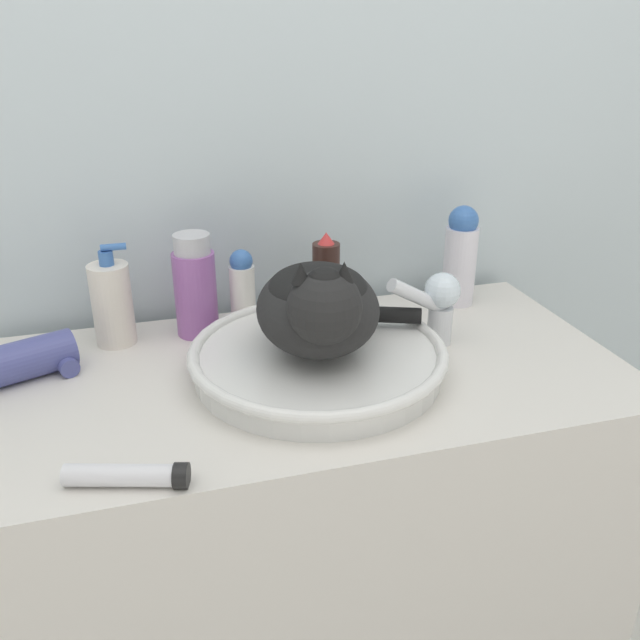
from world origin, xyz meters
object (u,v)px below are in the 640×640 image
Objects in this scene: soap_pump_bottle at (112,303)px; hairspray_can_black at (326,279)px; faucet at (438,301)px; hair_dryer at (31,359)px; cat at (319,304)px; deodorant_stick at (243,290)px; lotion_bottle_white at (460,256)px; cream_tube at (128,475)px; mouthwash_bottle at (195,287)px.

hairspray_can_black is at bearing -0.00° from soap_pump_bottle.
hair_dryer is at bearing -17.86° from faucet.
cat reaches higher than hairspray_can_black.
hairspray_can_black is 0.39m from soap_pump_bottle.
cat is at bearing -35.77° from soap_pump_bottle.
hairspray_can_black is 1.13× the size of deodorant_stick.
faucet is 0.57m from soap_pump_bottle.
cat reaches higher than lotion_bottle_white.
lotion_bottle_white reaches higher than faucet.
deodorant_stick is at bearing 62.46° from cream_tube.
cat reaches higher than hair_dryer.
hairspray_can_black is at bearing -180.00° from lotion_bottle_white.
faucet is 0.79× the size of soap_pump_bottle.
cat is at bearing 3.34° from faucet.
deodorant_stick is (-0.44, -0.00, -0.02)m from lotion_bottle_white.
cat is at bearing -53.39° from mouthwash_bottle.
mouthwash_bottle is at bearing -131.44° from cat.
faucet is at bearing 26.12° from cream_tube.
cat reaches higher than soap_pump_bottle.
lotion_bottle_white is at bearing 32.76° from cream_tube.
mouthwash_bottle reaches higher than deodorant_stick.
mouthwash_bottle is (-0.40, 0.16, 0.01)m from faucet.
soap_pump_bottle reaches higher than faucet.
faucet is 0.69m from hair_dryer.
faucet is 0.95× the size of deodorant_stick.
hair_dryer is at bearing -145.10° from soap_pump_bottle.
mouthwash_bottle is 0.46m from cream_tube.
cat is at bearing -108.99° from hairspray_can_black.
hairspray_can_black is (0.08, 0.23, -0.05)m from cat.
lotion_bottle_white reaches higher than mouthwash_bottle.
cream_tube is (-0.14, -0.43, -0.08)m from mouthwash_bottle.
cream_tube is (-0.22, -0.43, -0.06)m from deodorant_stick.
faucet is 0.84× the size of hairspray_can_black.
faucet is at bearing 152.76° from hair_dryer.
cat is 0.48m from hair_dryer.
hairspray_can_black is 1.09× the size of cream_tube.
cat is 0.38m from cream_tube.
faucet is 0.77× the size of mouthwash_bottle.
soap_pump_bottle is (-0.67, 0.00, -0.02)m from lotion_bottle_white.
lotion_bottle_white is at bearing 134.32° from cat.
mouthwash_bottle is at bearing 0.00° from soap_pump_bottle.
hair_dryer reaches higher than cream_tube.
deodorant_stick is at bearing -0.00° from mouthwash_bottle.
cream_tube is (-0.31, -0.20, -0.12)m from cat.
mouthwash_bottle is at bearing 180.00° from lotion_bottle_white.
faucet is 0.72× the size of lotion_bottle_white.
hairspray_can_black is (-0.28, -0.00, -0.02)m from lotion_bottle_white.
cat is 2.09× the size of deodorant_stick.
lotion_bottle_white reaches higher than hair_dryer.
mouthwash_bottle is (-0.17, 0.23, -0.04)m from cat.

